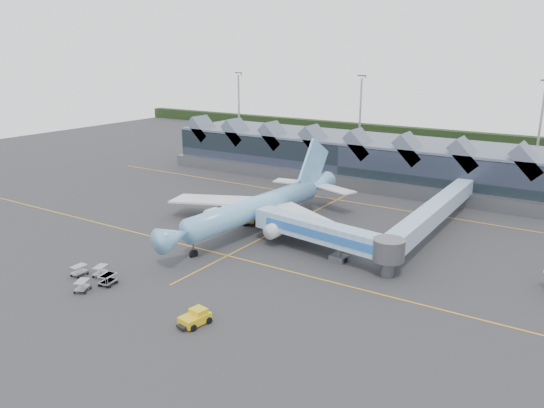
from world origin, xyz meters
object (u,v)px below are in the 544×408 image
Objects in this scene: main_airliner at (261,206)px; fuel_truck at (255,209)px; jet_bridge at (333,236)px; pushback_tug at (195,318)px.

main_airliner is 4.56× the size of fuel_truck.
main_airliner is at bearing 169.33° from jet_bridge.
fuel_truck is 2.36× the size of pushback_tug.
main_airliner is 32.90m from pushback_tug.
fuel_truck is (-20.13, 9.59, -1.75)m from jet_bridge.
jet_bridge is 25.41m from pushback_tug.
main_airliner reaches higher than fuel_truck.
jet_bridge is 2.61× the size of fuel_truck.
jet_bridge reaches higher than pushback_tug.
jet_bridge is 22.37m from fuel_truck.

